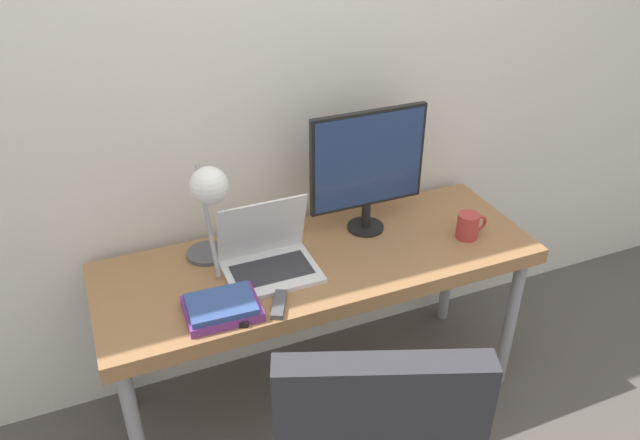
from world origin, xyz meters
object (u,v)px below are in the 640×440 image
laptop (268,257)px  monitor (368,164)px  desk_lamp (209,199)px  mug (468,226)px  book_stack (222,307)px

laptop → monitor: (0.45, 0.12, 0.23)m
monitor → laptop: bearing=-164.9°
monitor → desk_lamp: monitor is taller
mug → desk_lamp: bearing=172.6°
laptop → book_stack: 0.28m
laptop → mug: bearing=-6.7°
laptop → monitor: bearing=15.1°
desk_lamp → laptop: bearing=-10.5°
laptop → book_stack: size_ratio=1.31×
laptop → desk_lamp: 0.32m
laptop → book_stack: laptop is taller
monitor → mug: 0.46m
laptop → desk_lamp: (-0.18, 0.03, 0.26)m
desk_lamp → mug: (0.97, -0.13, -0.27)m
monitor → book_stack: 0.77m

